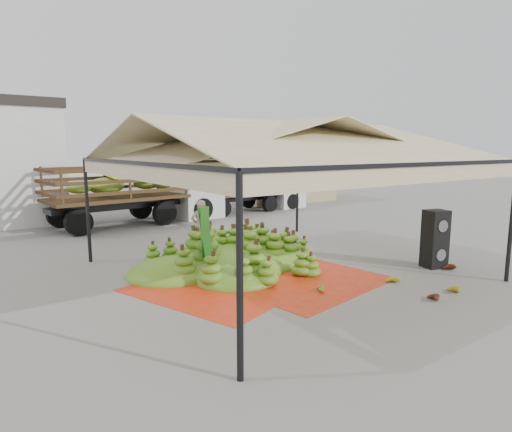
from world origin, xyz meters
TOP-DOWN VIEW (x-y plane):
  - ground at (0.00, 0.00)m, footprint 90.00×90.00m
  - canopy_tent at (0.00, 0.00)m, footprint 8.10×8.10m
  - building_tan at (10.00, 13.00)m, footprint 6.30×5.30m
  - tarp_left at (-1.87, -0.11)m, footprint 4.82×4.70m
  - tarp_right at (-0.15, -0.65)m, footprint 4.30×4.46m
  - banana_heap at (-1.02, 1.03)m, footprint 6.97×6.49m
  - hand_yellow_a at (2.04, -3.70)m, footprint 0.58×0.53m
  - hand_yellow_b at (1.50, -2.46)m, footprint 0.56×0.49m
  - hand_red_a at (1.18, -3.70)m, footprint 0.61×0.58m
  - hand_red_b at (3.70, -2.63)m, footprint 0.56×0.48m
  - hand_green at (-0.43, -1.83)m, footprint 0.58×0.56m
  - hanging_bunches at (2.03, 1.02)m, footprint 3.24×0.24m
  - speaker_stack at (3.70, -2.18)m, footprint 0.70×0.64m
  - banana_leaves at (-2.01, 0.95)m, footprint 0.96×1.36m
  - vendor at (-0.79, 3.16)m, footprint 0.66×0.48m
  - truck_left at (-0.10, 9.64)m, footprint 7.88×3.32m
  - truck_right at (6.16, 9.96)m, footprint 6.34×2.45m

SIDE VIEW (x-z plane):
  - ground at x=0.00m, z-range 0.00..0.00m
  - banana_leaves at x=-2.01m, z-range -1.85..1.85m
  - tarp_left at x=-1.87m, z-range 0.00..0.01m
  - tarp_right at x=-0.15m, z-range 0.00..0.01m
  - hand_green at x=-0.43m, z-range 0.00..0.20m
  - hand_red_a at x=1.18m, z-range 0.00..0.22m
  - hand_yellow_a at x=2.04m, z-range 0.00..0.22m
  - hand_yellow_b at x=1.50m, z-range 0.00..0.22m
  - hand_red_b at x=3.70m, z-range 0.00..0.23m
  - banana_heap at x=-1.02m, z-range 0.00..1.19m
  - speaker_stack at x=3.70m, z-range 0.00..1.62m
  - vendor at x=-0.79m, z-range 0.00..1.69m
  - truck_right at x=6.16m, z-range 0.25..2.39m
  - truck_left at x=-0.10m, z-range 0.31..2.94m
  - building_tan at x=10.00m, z-range 0.02..4.12m
  - hanging_bunches at x=2.03m, z-range 2.52..2.72m
  - canopy_tent at x=0.00m, z-range 1.30..5.30m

